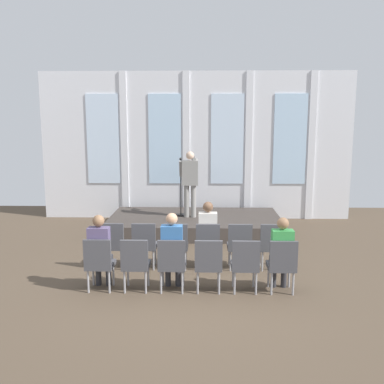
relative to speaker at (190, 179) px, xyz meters
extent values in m
plane|color=brown|center=(0.13, -3.89, -1.39)|extent=(14.14, 14.14, 0.00)
cube|color=silver|center=(0.13, 1.55, 0.76)|extent=(9.10, 0.10, 4.30)
cube|color=silver|center=(-2.60, 1.49, 0.97)|extent=(0.95, 0.04, 2.60)
cube|color=silver|center=(-1.98, 1.49, 0.76)|extent=(0.20, 0.08, 4.30)
cube|color=silver|center=(-0.78, 1.49, 0.97)|extent=(0.95, 0.04, 2.60)
cube|color=silver|center=(-0.16, 1.49, 0.76)|extent=(0.20, 0.08, 4.30)
cube|color=silver|center=(1.04, 1.49, 0.97)|extent=(0.95, 0.04, 2.60)
cube|color=silver|center=(1.67, 1.49, 0.76)|extent=(0.20, 0.08, 4.30)
cube|color=silver|center=(2.86, 1.49, 0.97)|extent=(0.95, 0.04, 2.60)
cube|color=silver|center=(3.49, 1.49, 0.76)|extent=(0.20, 0.08, 4.30)
cube|color=#3F3833|center=(0.13, 0.03, -1.20)|extent=(4.50, 2.44, 0.38)
cylinder|color=gray|center=(-0.09, -0.02, -0.58)|extent=(0.14, 0.14, 0.85)
cylinder|color=gray|center=(0.09, -0.02, -0.58)|extent=(0.14, 0.14, 0.85)
cube|color=gray|center=(0.00, -0.02, 0.16)|extent=(0.42, 0.22, 0.64)
cube|color=#26663F|center=(0.00, 0.10, 0.24)|extent=(0.06, 0.01, 0.38)
sphere|color=beige|center=(0.00, -0.01, 0.62)|extent=(0.21, 0.21, 0.21)
cylinder|color=gray|center=(-0.24, 0.06, 0.26)|extent=(0.09, 0.28, 0.45)
cylinder|color=gray|center=(0.14, 0.12, 0.50)|extent=(0.15, 0.36, 0.15)
cylinder|color=gray|center=(0.08, 0.25, 0.53)|extent=(0.11, 0.34, 0.15)
sphere|color=beige|center=(-0.05, 0.51, 0.59)|extent=(0.10, 0.10, 0.10)
cylinder|color=black|center=(-0.25, 0.17, -0.99)|extent=(0.28, 0.28, 0.03)
cylinder|color=black|center=(-0.25, 0.17, -0.25)|extent=(0.02, 0.02, 1.45)
sphere|color=#262626|center=(-0.25, 0.17, 0.51)|extent=(0.07, 0.07, 0.07)
cylinder|color=#99999E|center=(-1.24, -2.67, -1.19)|extent=(0.04, 0.04, 0.40)
cylinder|color=#99999E|center=(-1.60, -2.67, -1.19)|extent=(0.04, 0.04, 0.40)
cylinder|color=#99999E|center=(-1.24, -3.01, -1.19)|extent=(0.04, 0.04, 0.40)
cylinder|color=#99999E|center=(-1.60, -3.01, -1.19)|extent=(0.04, 0.04, 0.40)
cube|color=#47474C|center=(-1.42, -2.84, -0.95)|extent=(0.46, 0.44, 0.08)
cube|color=#47474C|center=(-1.42, -3.03, -0.68)|extent=(0.46, 0.06, 0.46)
cylinder|color=#99999E|center=(-0.62, -2.67, -1.19)|extent=(0.04, 0.04, 0.40)
cylinder|color=#99999E|center=(-0.98, -2.67, -1.19)|extent=(0.04, 0.04, 0.40)
cylinder|color=#99999E|center=(-0.62, -3.01, -1.19)|extent=(0.04, 0.04, 0.40)
cylinder|color=#99999E|center=(-0.98, -3.01, -1.19)|extent=(0.04, 0.04, 0.40)
cube|color=#47474C|center=(-0.80, -2.84, -0.95)|extent=(0.46, 0.44, 0.08)
cube|color=#47474C|center=(-0.80, -3.03, -0.68)|extent=(0.46, 0.06, 0.46)
cylinder|color=#99999E|center=(0.00, -2.67, -1.19)|extent=(0.04, 0.04, 0.40)
cylinder|color=#99999E|center=(-0.36, -2.67, -1.19)|extent=(0.04, 0.04, 0.40)
cylinder|color=#99999E|center=(0.00, -3.01, -1.19)|extent=(0.04, 0.04, 0.40)
cylinder|color=#99999E|center=(-0.36, -3.01, -1.19)|extent=(0.04, 0.04, 0.40)
cube|color=#47474C|center=(-0.18, -2.84, -0.95)|extent=(0.46, 0.44, 0.08)
cube|color=#47474C|center=(-0.18, -3.03, -0.68)|extent=(0.46, 0.06, 0.46)
cylinder|color=#99999E|center=(0.62, -2.67, -1.19)|extent=(0.04, 0.04, 0.40)
cylinder|color=#99999E|center=(0.26, -2.67, -1.19)|extent=(0.04, 0.04, 0.40)
cylinder|color=#99999E|center=(0.62, -3.01, -1.19)|extent=(0.04, 0.04, 0.40)
cylinder|color=#99999E|center=(0.26, -3.01, -1.19)|extent=(0.04, 0.04, 0.40)
cube|color=#47474C|center=(0.44, -2.84, -0.95)|extent=(0.46, 0.44, 0.08)
cube|color=#47474C|center=(0.44, -3.03, -0.68)|extent=(0.46, 0.06, 0.46)
cylinder|color=#2D2D33|center=(0.35, -2.66, -1.17)|extent=(0.10, 0.10, 0.44)
cylinder|color=#2D2D33|center=(0.53, -2.66, -1.17)|extent=(0.10, 0.10, 0.44)
cube|color=#2D2D33|center=(0.44, -2.78, -0.89)|extent=(0.34, 0.36, 0.12)
cube|color=silver|center=(0.44, -2.89, -0.54)|extent=(0.36, 0.20, 0.58)
sphere|color=brown|center=(0.44, -2.87, -0.14)|extent=(0.20, 0.20, 0.20)
cylinder|color=#99999E|center=(1.24, -2.67, -1.19)|extent=(0.04, 0.04, 0.40)
cylinder|color=#99999E|center=(0.88, -2.67, -1.19)|extent=(0.04, 0.04, 0.40)
cylinder|color=#99999E|center=(1.24, -3.01, -1.19)|extent=(0.04, 0.04, 0.40)
cylinder|color=#99999E|center=(0.88, -3.01, -1.19)|extent=(0.04, 0.04, 0.40)
cube|color=#47474C|center=(1.06, -2.84, -0.95)|extent=(0.46, 0.44, 0.08)
cube|color=#47474C|center=(1.06, -3.03, -0.68)|extent=(0.46, 0.06, 0.46)
cylinder|color=#99999E|center=(1.86, -2.67, -1.19)|extent=(0.04, 0.04, 0.40)
cylinder|color=#99999E|center=(1.50, -2.67, -1.19)|extent=(0.04, 0.04, 0.40)
cylinder|color=#99999E|center=(1.86, -3.01, -1.19)|extent=(0.04, 0.04, 0.40)
cylinder|color=#99999E|center=(1.50, -3.01, -1.19)|extent=(0.04, 0.04, 0.40)
cube|color=#47474C|center=(1.68, -2.84, -0.95)|extent=(0.46, 0.44, 0.08)
cube|color=#47474C|center=(1.68, -3.03, -0.68)|extent=(0.46, 0.06, 0.46)
cylinder|color=#99999E|center=(-1.24, -3.80, -1.19)|extent=(0.04, 0.04, 0.40)
cylinder|color=#99999E|center=(-1.60, -3.80, -1.19)|extent=(0.04, 0.04, 0.40)
cylinder|color=#99999E|center=(-1.24, -4.14, -1.19)|extent=(0.04, 0.04, 0.40)
cylinder|color=#99999E|center=(-1.60, -4.14, -1.19)|extent=(0.04, 0.04, 0.40)
cube|color=#47474C|center=(-1.42, -3.97, -0.95)|extent=(0.46, 0.44, 0.08)
cube|color=#47474C|center=(-1.42, -4.16, -0.68)|extent=(0.46, 0.06, 0.46)
cylinder|color=#2D2D33|center=(-1.51, -3.79, -1.17)|extent=(0.10, 0.10, 0.44)
cylinder|color=#2D2D33|center=(-1.33, -3.79, -1.17)|extent=(0.10, 0.10, 0.44)
cube|color=#2D2D33|center=(-1.42, -3.91, -0.89)|extent=(0.34, 0.36, 0.12)
cube|color=#594C72|center=(-1.42, -4.02, -0.55)|extent=(0.36, 0.20, 0.56)
sphere|color=#8C6647|center=(-1.42, -4.00, -0.16)|extent=(0.20, 0.20, 0.20)
cylinder|color=#99999E|center=(-0.62, -3.80, -1.19)|extent=(0.04, 0.04, 0.40)
cylinder|color=#99999E|center=(-0.98, -3.80, -1.19)|extent=(0.04, 0.04, 0.40)
cylinder|color=#99999E|center=(-0.62, -4.14, -1.19)|extent=(0.04, 0.04, 0.40)
cylinder|color=#99999E|center=(-0.98, -4.14, -1.19)|extent=(0.04, 0.04, 0.40)
cube|color=#47474C|center=(-0.80, -3.97, -0.95)|extent=(0.46, 0.44, 0.08)
cube|color=#47474C|center=(-0.80, -4.16, -0.68)|extent=(0.46, 0.06, 0.46)
cylinder|color=#99999E|center=(0.00, -3.80, -1.19)|extent=(0.04, 0.04, 0.40)
cylinder|color=#99999E|center=(-0.36, -3.80, -1.19)|extent=(0.04, 0.04, 0.40)
cylinder|color=#99999E|center=(0.00, -4.14, -1.19)|extent=(0.04, 0.04, 0.40)
cylinder|color=#99999E|center=(-0.36, -4.14, -1.19)|extent=(0.04, 0.04, 0.40)
cube|color=#47474C|center=(-0.18, -3.97, -0.95)|extent=(0.46, 0.44, 0.08)
cube|color=#47474C|center=(-0.18, -4.16, -0.68)|extent=(0.46, 0.06, 0.46)
cylinder|color=#2D2D33|center=(-0.27, -3.79, -1.17)|extent=(0.10, 0.10, 0.44)
cylinder|color=#2D2D33|center=(-0.09, -3.79, -1.17)|extent=(0.10, 0.10, 0.44)
cube|color=#2D2D33|center=(-0.18, -3.91, -0.89)|extent=(0.34, 0.36, 0.12)
cube|color=#3366A5|center=(-0.18, -4.02, -0.53)|extent=(0.36, 0.20, 0.60)
sphere|color=tan|center=(-0.18, -4.00, -0.12)|extent=(0.20, 0.20, 0.20)
cylinder|color=#99999E|center=(0.62, -3.80, -1.19)|extent=(0.04, 0.04, 0.40)
cylinder|color=#99999E|center=(0.26, -3.80, -1.19)|extent=(0.04, 0.04, 0.40)
cylinder|color=#99999E|center=(0.62, -4.14, -1.19)|extent=(0.04, 0.04, 0.40)
cylinder|color=#99999E|center=(0.26, -4.14, -1.19)|extent=(0.04, 0.04, 0.40)
cube|color=#47474C|center=(0.44, -3.97, -0.95)|extent=(0.46, 0.44, 0.08)
cube|color=#47474C|center=(0.44, -4.16, -0.68)|extent=(0.46, 0.06, 0.46)
cylinder|color=#99999E|center=(1.24, -3.80, -1.19)|extent=(0.04, 0.04, 0.40)
cylinder|color=#99999E|center=(0.88, -3.80, -1.19)|extent=(0.04, 0.04, 0.40)
cylinder|color=#99999E|center=(1.24, -4.14, -1.19)|extent=(0.04, 0.04, 0.40)
cylinder|color=#99999E|center=(0.88, -4.14, -1.19)|extent=(0.04, 0.04, 0.40)
cube|color=#47474C|center=(1.06, -3.97, -0.95)|extent=(0.46, 0.44, 0.08)
cube|color=#47474C|center=(1.06, -4.16, -0.68)|extent=(0.46, 0.06, 0.46)
cylinder|color=#99999E|center=(1.86, -3.80, -1.19)|extent=(0.04, 0.04, 0.40)
cylinder|color=#99999E|center=(1.50, -3.80, -1.19)|extent=(0.04, 0.04, 0.40)
cylinder|color=#99999E|center=(1.86, -4.14, -1.19)|extent=(0.04, 0.04, 0.40)
cylinder|color=#99999E|center=(1.50, -4.14, -1.19)|extent=(0.04, 0.04, 0.40)
cube|color=#47474C|center=(1.68, -3.97, -0.95)|extent=(0.46, 0.44, 0.08)
cube|color=#47474C|center=(1.68, -4.16, -0.68)|extent=(0.46, 0.06, 0.46)
cylinder|color=#2D2D33|center=(1.59, -3.79, -1.17)|extent=(0.10, 0.10, 0.44)
cylinder|color=#2D2D33|center=(1.77, -3.79, -1.17)|extent=(0.10, 0.10, 0.44)
cube|color=#2D2D33|center=(1.68, -3.91, -0.89)|extent=(0.34, 0.36, 0.12)
cube|color=green|center=(1.68, -4.02, -0.56)|extent=(0.36, 0.20, 0.53)
sphere|color=#8C6647|center=(1.68, -4.00, -0.19)|extent=(0.20, 0.20, 0.20)
camera|label=1|loc=(0.35, -10.86, 1.50)|focal=39.35mm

